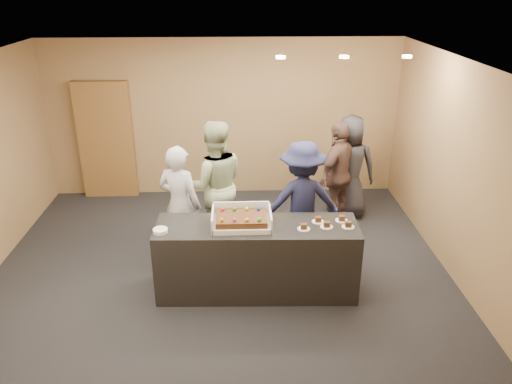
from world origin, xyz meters
TOP-DOWN VIEW (x-y plane):
  - room at (0.00, 0.00)m, footprint 6.04×6.00m
  - serving_counter at (0.46, -0.64)m, footprint 2.42×0.77m
  - storage_cabinet at (-2.00, 2.41)m, footprint 0.92×0.15m
  - cake_box at (0.28, -0.61)m, footprint 0.69×0.48m
  - sheet_cake at (0.28, -0.64)m, footprint 0.59×0.41m
  - plate_stack at (-0.65, -0.76)m, footprint 0.17×0.17m
  - slice_a at (1.00, -0.75)m, footprint 0.15×0.15m
  - slice_b at (1.19, -0.57)m, footprint 0.15×0.15m
  - slice_c at (1.27, -0.71)m, footprint 0.15×0.15m
  - slice_d at (1.48, -0.55)m, footprint 0.15×0.15m
  - slice_e at (1.53, -0.72)m, footprint 0.15×0.15m
  - person_server_grey at (-0.53, 0.14)m, footprint 0.70×0.59m
  - person_sage_man at (-0.09, 0.59)m, footprint 1.00×0.84m
  - person_navy_man at (1.09, 0.16)m, footprint 1.13×0.71m
  - person_brown_extra at (1.77, 1.15)m, footprint 0.95×0.99m
  - person_dark_suit at (1.99, 1.43)m, footprint 0.88×0.63m
  - ceiling_spotlights at (1.60, 0.50)m, footprint 1.72×0.12m

SIDE VIEW (x-z plane):
  - serving_counter at x=0.46m, z-range 0.00..0.90m
  - person_server_grey at x=-0.53m, z-range 0.00..1.64m
  - person_brown_extra at x=1.77m, z-range 0.00..1.66m
  - person_navy_man at x=1.09m, z-range 0.00..1.66m
  - person_dark_suit at x=1.99m, z-range 0.00..1.67m
  - person_sage_man at x=-0.09m, z-range 0.00..1.84m
  - plate_stack at x=-0.65m, z-range 0.90..0.94m
  - slice_a at x=1.00m, z-range 0.89..0.96m
  - slice_b at x=1.19m, z-range 0.89..0.96m
  - slice_c at x=1.27m, z-range 0.89..0.96m
  - slice_d at x=1.48m, z-range 0.89..0.96m
  - slice_e at x=1.53m, z-range 0.89..0.96m
  - cake_box at x=0.28m, z-range 0.84..1.05m
  - sheet_cake at x=0.28m, z-range 0.94..1.05m
  - storage_cabinet at x=-2.00m, z-range 0.00..2.03m
  - room at x=0.00m, z-range 0.00..2.70m
  - ceiling_spotlights at x=1.60m, z-range 2.66..2.69m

